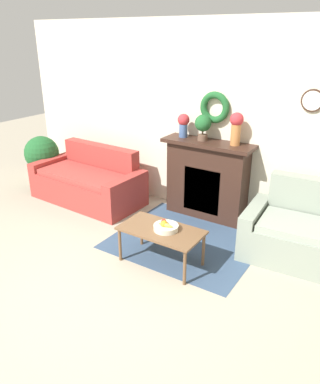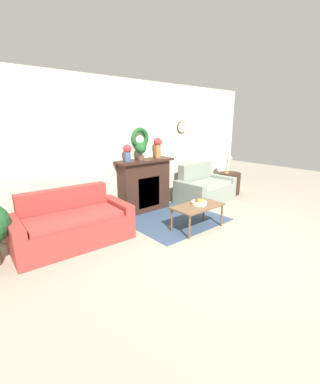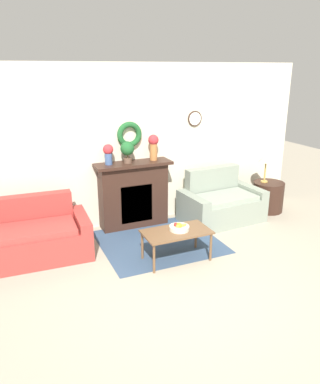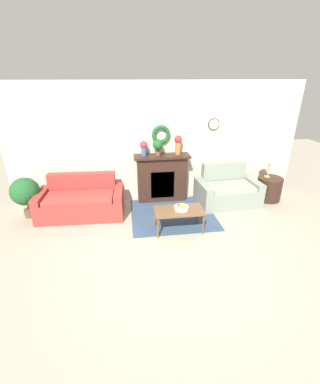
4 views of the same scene
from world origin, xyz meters
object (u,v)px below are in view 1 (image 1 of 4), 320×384
object	(u,v)px
vase_on_mantel_right	(236,126)
potted_plant_on_mantel	(203,125)
vase_on_mantel_left	(183,124)
fruit_bowl	(165,227)
potted_plant_floor_by_couch	(42,154)
fireplace	(207,179)
couch_left	(89,182)
loveseat_right	(306,235)
coffee_table	(161,233)

from	to	relation	value
vase_on_mantel_right	potted_plant_on_mantel	size ratio (longest dim) A/B	1.21
vase_on_mantel_left	vase_on_mantel_right	bearing A→B (deg)	0.00
vase_on_mantel_right	vase_on_mantel_left	bearing A→B (deg)	180.00
fruit_bowl	potted_plant_floor_by_couch	bearing A→B (deg)	163.14
fireplace	potted_plant_floor_by_couch	size ratio (longest dim) A/B	1.46
fruit_bowl	potted_plant_on_mantel	world-z (taller)	potted_plant_on_mantel
couch_left	vase_on_mantel_right	distance (m)	2.50
fireplace	vase_on_mantel_left	size ratio (longest dim) A/B	3.88
loveseat_right	potted_plant_on_mantel	world-z (taller)	potted_plant_on_mantel
loveseat_right	potted_plant_on_mantel	bearing A→B (deg)	162.75
fireplace	potted_plant_floor_by_couch	distance (m)	2.97
vase_on_mantel_right	potted_plant_on_mantel	xyz separation A→B (m)	(-0.47, -0.02, -0.03)
potted_plant_on_mantel	potted_plant_floor_by_couch	bearing A→B (deg)	-171.21
fruit_bowl	vase_on_mantel_left	xyz separation A→B (m)	(-0.59, 1.40, 0.83)
loveseat_right	vase_on_mantel_left	xyz separation A→B (m)	(-1.91, 0.40, 1.01)
couch_left	potted_plant_on_mantel	size ratio (longest dim) A/B	5.10
couch_left	potted_plant_floor_by_couch	bearing A→B (deg)	179.68
couch_left	potted_plant_on_mantel	world-z (taller)	potted_plant_on_mantel
loveseat_right	fruit_bowl	world-z (taller)	loveseat_right
vase_on_mantel_left	potted_plant_on_mantel	distance (m)	0.32
loveseat_right	potted_plant_floor_by_couch	world-z (taller)	loveseat_right
potted_plant_floor_by_couch	vase_on_mantel_right	bearing A→B (deg)	7.91
fruit_bowl	potted_plant_on_mantel	distance (m)	1.65
couch_left	coffee_table	distance (m)	2.15
couch_left	vase_on_mantel_left	size ratio (longest dim) A/B	5.48
coffee_table	fruit_bowl	distance (m)	0.10
coffee_table	vase_on_mantel_right	size ratio (longest dim) A/B	2.20
potted_plant_on_mantel	potted_plant_floor_by_couch	xyz separation A→B (m)	(-2.84, -0.44, -0.78)
fireplace	fruit_bowl	size ratio (longest dim) A/B	4.54
vase_on_mantel_left	potted_plant_floor_by_couch	world-z (taller)	vase_on_mantel_left
couch_left	potted_plant_floor_by_couch	size ratio (longest dim) A/B	2.06
loveseat_right	couch_left	bearing A→B (deg)	178.05
vase_on_mantel_right	potted_plant_floor_by_couch	world-z (taller)	vase_on_mantel_right
coffee_table	potted_plant_on_mantel	distance (m)	1.70
coffee_table	fruit_bowl	xyz separation A→B (m)	(0.05, 0.01, 0.09)
vase_on_mantel_left	coffee_table	bearing A→B (deg)	-69.16
vase_on_mantel_left	potted_plant_on_mantel	xyz separation A→B (m)	(0.32, -0.02, 0.03)
vase_on_mantel_left	fruit_bowl	bearing A→B (deg)	-67.28
fireplace	loveseat_right	world-z (taller)	fireplace
loveseat_right	coffee_table	bearing A→B (deg)	-147.23
vase_on_mantel_right	potted_plant_floor_by_couch	size ratio (longest dim) A/B	0.49
coffee_table	vase_on_mantel_left	bearing A→B (deg)	110.84
loveseat_right	coffee_table	xyz separation A→B (m)	(-1.37, -1.02, 0.09)
loveseat_right	coffee_table	size ratio (longest dim) A/B	1.53
potted_plant_floor_by_couch	coffee_table	bearing A→B (deg)	-17.34
couch_left	coffee_table	xyz separation A→B (m)	(1.95, -0.91, 0.10)
fruit_bowl	loveseat_right	bearing A→B (deg)	37.20
fireplace	loveseat_right	distance (m)	1.57
potted_plant_on_mantel	potted_plant_floor_by_couch	world-z (taller)	potted_plant_on_mantel
fruit_bowl	potted_plant_floor_by_couch	xyz separation A→B (m)	(-3.11, 0.94, 0.08)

